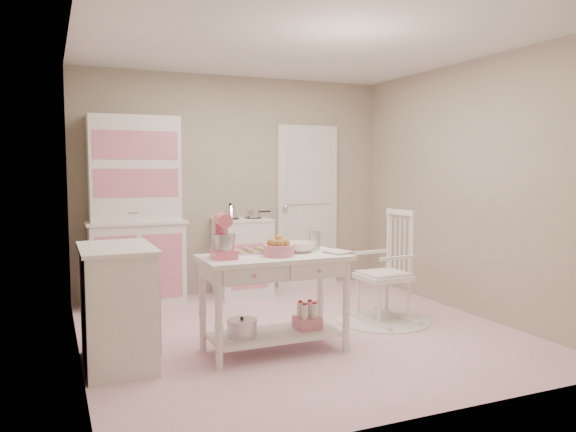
{
  "coord_description": "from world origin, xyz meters",
  "views": [
    {
      "loc": [
        -2.08,
        -4.61,
        1.52
      ],
      "look_at": [
        -0.08,
        0.1,
        1.07
      ],
      "focal_mm": 35.0,
      "sensor_mm": 36.0,
      "label": 1
    }
  ],
  "objects_px": {
    "stove": "(242,257)",
    "rocking_chair": "(384,266)",
    "stand_mixer": "(224,237)",
    "bread_basket": "(279,250)",
    "base_cabinet": "(118,306)",
    "hutch": "(136,211)",
    "work_table": "(274,303)"
  },
  "relations": [
    {
      "from": "stove",
      "to": "rocking_chair",
      "type": "relative_size",
      "value": 0.84
    },
    {
      "from": "stand_mixer",
      "to": "bread_basket",
      "type": "xyz_separation_m",
      "value": [
        0.44,
        -0.07,
        -0.12
      ]
    },
    {
      "from": "rocking_chair",
      "to": "base_cabinet",
      "type": "bearing_deg",
      "value": -179.94
    },
    {
      "from": "stove",
      "to": "base_cabinet",
      "type": "distance_m",
      "value": 2.44
    },
    {
      "from": "rocking_chair",
      "to": "stand_mixer",
      "type": "bearing_deg",
      "value": -172.48
    },
    {
      "from": "hutch",
      "to": "work_table",
      "type": "relative_size",
      "value": 1.73
    },
    {
      "from": "stand_mixer",
      "to": "bread_basket",
      "type": "distance_m",
      "value": 0.46
    },
    {
      "from": "rocking_chair",
      "to": "work_table",
      "type": "height_order",
      "value": "rocking_chair"
    },
    {
      "from": "hutch",
      "to": "stove",
      "type": "xyz_separation_m",
      "value": [
        1.2,
        -0.05,
        -0.58
      ]
    },
    {
      "from": "stove",
      "to": "base_cabinet",
      "type": "relative_size",
      "value": 1.0
    },
    {
      "from": "hutch",
      "to": "stand_mixer",
      "type": "bearing_deg",
      "value": -79.33
    },
    {
      "from": "stove",
      "to": "hutch",
      "type": "bearing_deg",
      "value": 177.61
    },
    {
      "from": "base_cabinet",
      "to": "stand_mixer",
      "type": "relative_size",
      "value": 2.71
    },
    {
      "from": "stove",
      "to": "base_cabinet",
      "type": "bearing_deg",
      "value": -131.29
    },
    {
      "from": "base_cabinet",
      "to": "bread_basket",
      "type": "bearing_deg",
      "value": -10.35
    },
    {
      "from": "work_table",
      "to": "stand_mixer",
      "type": "xyz_separation_m",
      "value": [
        -0.42,
        0.02,
        0.57
      ]
    },
    {
      "from": "stove",
      "to": "stand_mixer",
      "type": "height_order",
      "value": "stand_mixer"
    },
    {
      "from": "rocking_chair",
      "to": "stand_mixer",
      "type": "xyz_separation_m",
      "value": [
        -1.74,
        -0.4,
        0.42
      ]
    },
    {
      "from": "hutch",
      "to": "bread_basket",
      "type": "xyz_separation_m",
      "value": [
        0.82,
        -2.11,
        -0.19
      ]
    },
    {
      "from": "rocking_chair",
      "to": "work_table",
      "type": "distance_m",
      "value": 1.4
    },
    {
      "from": "stove",
      "to": "stand_mixer",
      "type": "xyz_separation_m",
      "value": [
        -0.82,
        -1.99,
        0.51
      ]
    },
    {
      "from": "hutch",
      "to": "bread_basket",
      "type": "height_order",
      "value": "hutch"
    },
    {
      "from": "bread_basket",
      "to": "base_cabinet",
      "type": "bearing_deg",
      "value": 169.65
    },
    {
      "from": "rocking_chair",
      "to": "hutch",
      "type": "bearing_deg",
      "value": 136.9
    },
    {
      "from": "hutch",
      "to": "stove",
      "type": "bearing_deg",
      "value": -2.39
    },
    {
      "from": "work_table",
      "to": "bread_basket",
      "type": "bearing_deg",
      "value": -68.2
    },
    {
      "from": "base_cabinet",
      "to": "hutch",
      "type": "bearing_deg",
      "value": 77.64
    },
    {
      "from": "hutch",
      "to": "rocking_chair",
      "type": "relative_size",
      "value": 1.89
    },
    {
      "from": "stove",
      "to": "work_table",
      "type": "distance_m",
      "value": 2.05
    },
    {
      "from": "base_cabinet",
      "to": "rocking_chair",
      "type": "xyz_separation_m",
      "value": [
        2.54,
        0.25,
        0.09
      ]
    },
    {
      "from": "hutch",
      "to": "stand_mixer",
      "type": "xyz_separation_m",
      "value": [
        0.38,
        -2.04,
        -0.07
      ]
    },
    {
      "from": "work_table",
      "to": "hutch",
      "type": "bearing_deg",
      "value": 111.31
    }
  ]
}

